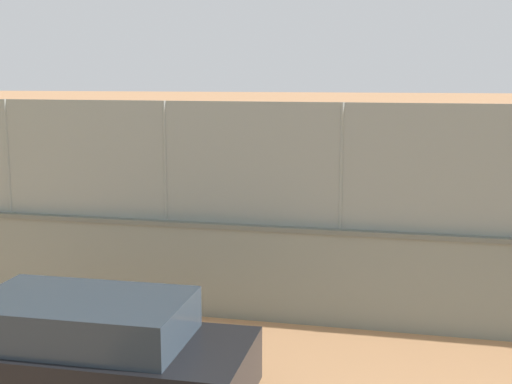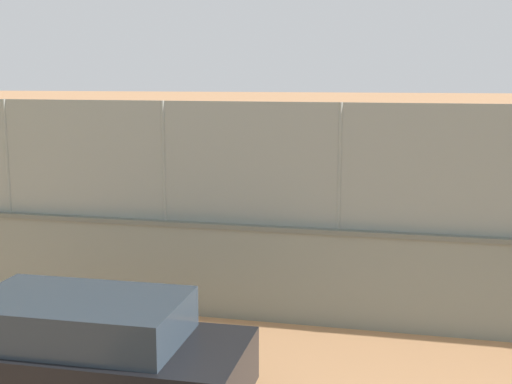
{
  "view_description": "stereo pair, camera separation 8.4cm",
  "coord_description": "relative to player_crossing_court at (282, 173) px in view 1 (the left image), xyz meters",
  "views": [
    {
      "loc": [
        -3.81,
        23.44,
        4.2
      ],
      "look_at": [
        -0.7,
        7.02,
        1.32
      ],
      "focal_mm": 48.54,
      "sensor_mm": 36.0,
      "label": 1
    },
    {
      "loc": [
        -3.9,
        23.43,
        4.2
      ],
      "look_at": [
        -0.7,
        7.02,
        1.32
      ],
      "focal_mm": 48.54,
      "sensor_mm": 36.0,
      "label": 2
    }
  ],
  "objects": [
    {
      "name": "parked_car_black",
      "position": [
        0.29,
        15.37,
        -0.07
      ],
      "size": [
        4.61,
        2.02,
        1.52
      ],
      "color": "black",
      "rests_on": "ground_plane"
    },
    {
      "name": "fence_panel_on_wall",
      "position": [
        3.33,
        11.41,
        1.84
      ],
      "size": [
        30.38,
        1.28,
        2.07
      ],
      "color": "gray",
      "rests_on": "perimeter_wall"
    },
    {
      "name": "perimeter_wall",
      "position": [
        3.33,
        11.41,
        -0.03
      ],
      "size": [
        30.94,
        1.58,
        1.67
      ],
      "color": "gray",
      "rests_on": "ground_plane"
    },
    {
      "name": "player_at_service_line",
      "position": [
        -3.83,
        6.06,
        0.1
      ],
      "size": [
        1.02,
        0.77,
        1.64
      ],
      "color": "#B2B2B2",
      "rests_on": "ground_plane"
    },
    {
      "name": "sports_ball",
      "position": [
        -1.22,
        2.02,
        0.69
      ],
      "size": [
        0.1,
        0.1,
        0.1
      ],
      "primitive_type": "sphere",
      "color": "yellow"
    },
    {
      "name": "player_crossing_court",
      "position": [
        0.0,
        0.0,
        0.0
      ],
      "size": [
        0.71,
        1.22,
        1.49
      ],
      "color": "#591919",
      "rests_on": "ground_plane"
    },
    {
      "name": "ground_plane",
      "position": [
        0.37,
        -0.57,
        -0.87
      ],
      "size": [
        260.0,
        260.0,
        0.0
      ],
      "primitive_type": "plane",
      "color": "tan"
    }
  ]
}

